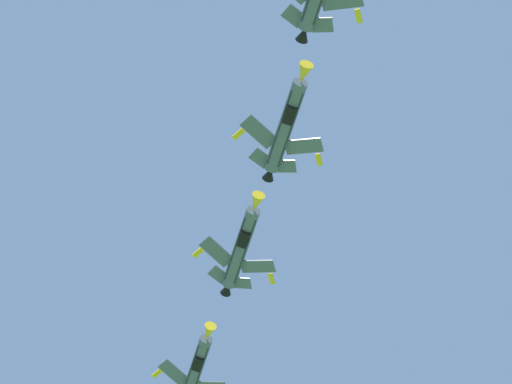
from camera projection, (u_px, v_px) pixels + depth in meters
fighter_jet_right_wing at (286, 124)px, 138.97m from camera, size 10.64×14.91×4.39m
fighter_jet_left_outer at (241, 246)px, 150.27m from camera, size 10.60×14.91×4.37m
fighter_jet_right_outer at (196, 369)px, 164.61m from camera, size 10.60×14.91×4.39m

